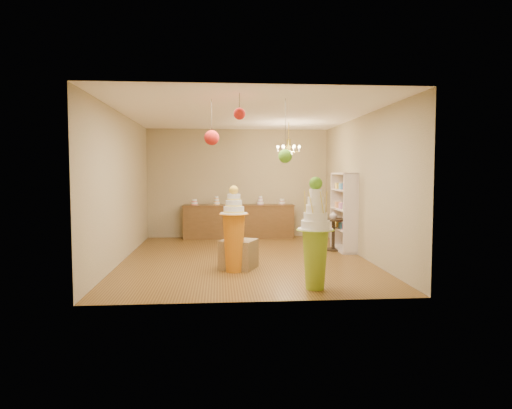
{
  "coord_description": "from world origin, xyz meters",
  "views": [
    {
      "loc": [
        -0.53,
        -9.48,
        1.8
      ],
      "look_at": [
        0.24,
        0.0,
        1.13
      ],
      "focal_mm": 32.0,
      "sensor_mm": 36.0,
      "label": 1
    }
  ],
  "objects": [
    {
      "name": "floor",
      "position": [
        0.0,
        0.0,
        0.0
      ],
      "size": [
        6.5,
        6.5,
        0.0
      ],
      "primitive_type": "plane",
      "color": "brown",
      "rests_on": "ground"
    },
    {
      "name": "round_table",
      "position": [
        2.1,
        0.82,
        0.47
      ],
      "size": [
        0.68,
        0.68,
        0.73
      ],
      "rotation": [
        0.0,
        0.0,
        0.21
      ],
      "color": "black",
      "rests_on": "floor"
    },
    {
      "name": "ceiling",
      "position": [
        0.0,
        0.0,
        3.0
      ],
      "size": [
        6.5,
        6.5,
        0.0
      ],
      "primitive_type": "plane",
      "rotation": [
        3.14,
        0.0,
        0.0
      ],
      "color": "white",
      "rests_on": "ground"
    },
    {
      "name": "wall_left",
      "position": [
        -2.5,
        0.0,
        1.5
      ],
      "size": [
        0.04,
        6.5,
        3.0
      ],
      "primitive_type": "cube",
      "color": "#998B67",
      "rests_on": "ground"
    },
    {
      "name": "pedestal_orange",
      "position": [
        -0.27,
        -1.28,
        0.66
      ],
      "size": [
        0.64,
        0.64,
        1.57
      ],
      "rotation": [
        0.0,
        0.0,
        0.37
      ],
      "color": "orange",
      "rests_on": "floor"
    },
    {
      "name": "burlap_riser",
      "position": [
        -0.17,
        -1.01,
        0.27
      ],
      "size": [
        0.78,
        0.78,
        0.54
      ],
      "primitive_type": "cube",
      "rotation": [
        0.0,
        0.0,
        -0.4
      ],
      "color": "olive",
      "rests_on": "floor"
    },
    {
      "name": "wall_right",
      "position": [
        2.5,
        0.0,
        1.5
      ],
      "size": [
        0.04,
        6.5,
        3.0
      ],
      "primitive_type": "cube",
      "color": "#998B67",
      "rests_on": "ground"
    },
    {
      "name": "pom_green_mid",
      "position": [
        0.55,
        -2.07,
        2.07
      ],
      "size": [
        0.23,
        0.23,
        1.04
      ],
      "color": "#393329",
      "rests_on": "ceiling"
    },
    {
      "name": "pom_red_right",
      "position": [
        -0.22,
        -2.51,
        2.69
      ],
      "size": [
        0.18,
        0.18,
        0.4
      ],
      "color": "#393329",
      "rests_on": "ceiling"
    },
    {
      "name": "wall_front",
      "position": [
        0.0,
        -3.25,
        1.5
      ],
      "size": [
        5.0,
        0.04,
        3.0
      ],
      "primitive_type": "cube",
      "color": "#998B67",
      "rests_on": "ground"
    },
    {
      "name": "chandelier",
      "position": [
        1.14,
        1.44,
        2.3
      ],
      "size": [
        0.68,
        0.68,
        0.85
      ],
      "rotation": [
        0.0,
        0.0,
        -0.15
      ],
      "color": "gold",
      "rests_on": "ceiling"
    },
    {
      "name": "pom_red_left",
      "position": [
        -0.65,
        -1.9,
        2.37
      ],
      "size": [
        0.24,
        0.24,
        0.75
      ],
      "color": "#393329",
      "rests_on": "ceiling"
    },
    {
      "name": "wall_back",
      "position": [
        0.0,
        3.25,
        1.5
      ],
      "size": [
        5.0,
        0.04,
        3.0
      ],
      "primitive_type": "cube",
      "color": "#998B67",
      "rests_on": "ground"
    },
    {
      "name": "vase",
      "position": [
        2.1,
        0.82,
        0.83
      ],
      "size": [
        0.21,
        0.21,
        0.18
      ],
      "primitive_type": "imported",
      "rotation": [
        0.0,
        0.0,
        -0.22
      ],
      "color": "beige",
      "rests_on": "round_table"
    },
    {
      "name": "shelving_unit",
      "position": [
        2.34,
        0.8,
        0.9
      ],
      "size": [
        0.33,
        1.2,
        1.8
      ],
      "color": "beige",
      "rests_on": "floor"
    },
    {
      "name": "sideboard",
      "position": [
        0.0,
        2.97,
        0.48
      ],
      "size": [
        3.04,
        0.54,
        1.16
      ],
      "color": "#56391B",
      "rests_on": "floor"
    },
    {
      "name": "pedestal_green",
      "position": [
        0.94,
        -2.62,
        0.71
      ],
      "size": [
        0.61,
        0.61,
        1.74
      ],
      "rotation": [
        0.0,
        0.0,
        0.14
      ],
      "color": "#8DAF26",
      "rests_on": "floor"
    }
  ]
}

